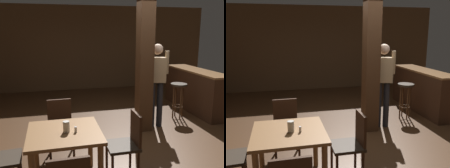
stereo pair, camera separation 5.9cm
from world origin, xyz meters
TOP-DOWN VIEW (x-y plane):
  - ground_plane at (0.00, 0.00)m, footprint 10.80×10.80m
  - wall_back at (0.00, 4.50)m, footprint 8.00×0.10m
  - pillar at (0.27, 0.52)m, footprint 0.28×0.28m
  - dining_table at (-1.39, -1.01)m, footprint 0.90×0.90m
  - chair_north at (-1.41, -0.17)m, footprint 0.43×0.43m
  - chair_east at (-0.55, -0.99)m, footprint 0.42×0.42m
  - napkin_cup at (-1.36, -1.04)m, footprint 0.08×0.08m
  - salt_shaker at (-1.25, -1.07)m, footprint 0.03×0.03m
  - standing_person at (0.58, 0.62)m, footprint 0.47×0.27m
  - bar_counter at (1.94, 1.46)m, footprint 0.56×2.18m
  - bar_stool_near at (1.30, 1.00)m, footprint 0.36×0.36m

SIDE VIEW (x-z plane):
  - ground_plane at x=0.00m, z-range 0.00..0.00m
  - chair_north at x=-1.41m, z-range 0.06..0.95m
  - chair_east at x=-0.55m, z-range 0.06..0.95m
  - bar_counter at x=1.94m, z-range 0.01..1.03m
  - bar_stool_near at x=1.30m, z-range 0.20..1.01m
  - dining_table at x=-1.39m, z-range 0.24..0.98m
  - salt_shaker at x=-1.25m, z-range 0.74..0.81m
  - napkin_cup at x=-1.36m, z-range 0.74..0.88m
  - standing_person at x=0.58m, z-range 0.14..1.86m
  - wall_back at x=0.00m, z-range 0.00..2.80m
  - pillar at x=0.27m, z-range 0.00..2.80m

